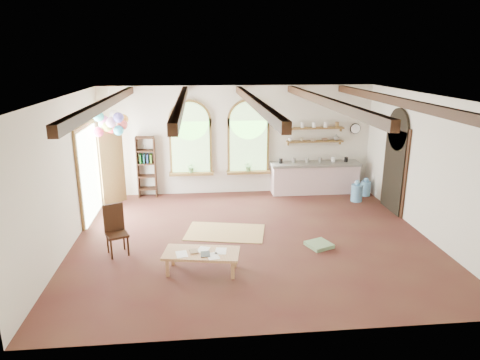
{
  "coord_description": "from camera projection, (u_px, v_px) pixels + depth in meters",
  "views": [
    {
      "loc": [
        -1.17,
        -8.94,
        4.04
      ],
      "look_at": [
        -0.23,
        0.6,
        1.23
      ],
      "focal_mm": 32.0,
      "sensor_mm": 36.0,
      "label": 1
    }
  ],
  "objects": [
    {
      "name": "wall_shelf_lower",
      "position": [
        315.0,
        141.0,
        12.79
      ],
      "size": [
        1.7,
        0.24,
        0.04
      ],
      "primitive_type": "cube",
      "color": "brown",
      "rests_on": "wall_back"
    },
    {
      "name": "water_jug_a",
      "position": [
        366.0,
        188.0,
        12.71
      ],
      "size": [
        0.29,
        0.29,
        0.55
      ],
      "color": "#609ECF",
      "rests_on": "floor"
    },
    {
      "name": "kitchen_counter",
      "position": [
        315.0,
        177.0,
        12.92
      ],
      "size": [
        2.68,
        0.62,
        0.94
      ],
      "color": "silver",
      "rests_on": "floor"
    },
    {
      "name": "floor_cushion",
      "position": [
        319.0,
        245.0,
        9.35
      ],
      "size": [
        0.63,
        0.63,
        0.08
      ],
      "primitive_type": "cube",
      "rotation": [
        0.0,
        0.0,
        0.39
      ],
      "color": "#6B8E62",
      "rests_on": "floor"
    },
    {
      "name": "shelf_vase",
      "position": [
        336.0,
        137.0,
        12.82
      ],
      "size": [
        0.18,
        0.18,
        0.19
      ],
      "primitive_type": "imported",
      "color": "slate",
      "rests_on": "wall_shelf_lower"
    },
    {
      "name": "table_book",
      "position": [
        190.0,
        252.0,
        8.17
      ],
      "size": [
        0.19,
        0.25,
        0.02
      ],
      "primitive_type": "imported",
      "rotation": [
        0.0,
        0.0,
        0.18
      ],
      "color": "olive",
      "rests_on": "coffee_table"
    },
    {
      "name": "coffee_table",
      "position": [
        202.0,
        254.0,
        8.19
      ],
      "size": [
        1.53,
        0.89,
        0.41
      ],
      "color": "tan",
      "rests_on": "floor"
    },
    {
      "name": "wall_clock",
      "position": [
        355.0,
        129.0,
        12.87
      ],
      "size": [
        0.32,
        0.04,
        0.32
      ],
      "primitive_type": "cylinder",
      "rotation": [
        1.57,
        0.0,
        0.0
      ],
      "color": "black",
      "rests_on": "wall_back"
    },
    {
      "name": "ceiling_beams",
      "position": [
        254.0,
        102.0,
        8.91
      ],
      "size": [
        6.2,
        6.8,
        0.18
      ],
      "primitive_type": null,
      "color": "#311E0F",
      "rests_on": "ceiling"
    },
    {
      "name": "window_left",
      "position": [
        191.0,
        141.0,
        12.46
      ],
      "size": [
        1.3,
        0.28,
        2.2
      ],
      "color": "brown",
      "rests_on": "floor"
    },
    {
      "name": "right_doorway",
      "position": [
        394.0,
        171.0,
        11.27
      ],
      "size": [
        0.1,
        1.3,
        2.4
      ],
      "primitive_type": "cube",
      "color": "black",
      "rests_on": "floor"
    },
    {
      "name": "tablet",
      "position": [
        205.0,
        254.0,
        8.08
      ],
      "size": [
        0.18,
        0.25,
        0.01
      ],
      "primitive_type": "cube",
      "rotation": [
        0.0,
        0.0,
        0.02
      ],
      "color": "black",
      "rests_on": "coffee_table"
    },
    {
      "name": "bookshelf",
      "position": [
        146.0,
        167.0,
        12.44
      ],
      "size": [
        0.53,
        0.32,
        1.8
      ],
      "color": "#311E0F",
      "rests_on": "floor"
    },
    {
      "name": "wall_shelf_upper",
      "position": [
        315.0,
        128.0,
        12.67
      ],
      "size": [
        1.7,
        0.24,
        0.04
      ],
      "primitive_type": "cube",
      "color": "brown",
      "rests_on": "wall_back"
    },
    {
      "name": "floor_mat",
      "position": [
        225.0,
        232.0,
        10.1
      ],
      "size": [
        2.0,
        1.46,
        0.02
      ],
      "primitive_type": "cube",
      "rotation": [
        0.0,
        0.0,
        -0.2
      ],
      "color": "tan",
      "rests_on": "floor"
    },
    {
      "name": "floor",
      "position": [
        252.0,
        238.0,
        9.78
      ],
      "size": [
        8.0,
        8.0,
        0.0
      ],
      "primitive_type": "plane",
      "color": "#502D21",
      "rests_on": "ground"
    },
    {
      "name": "side_chair",
      "position": [
        117.0,
        240.0,
        8.95
      ],
      "size": [
        0.55,
        0.55,
        1.06
      ],
      "color": "#311E0F",
      "rests_on": "floor"
    },
    {
      "name": "window_right",
      "position": [
        248.0,
        140.0,
        12.62
      ],
      "size": [
        1.3,
        0.28,
        2.2
      ],
      "color": "brown",
      "rests_on": "floor"
    },
    {
      "name": "water_jug_b",
      "position": [
        357.0,
        192.0,
        12.21
      ],
      "size": [
        0.32,
        0.32,
        0.62
      ],
      "color": "#609ECF",
      "rests_on": "floor"
    },
    {
      "name": "potted_plant_left",
      "position": [
        191.0,
        168.0,
        12.58
      ],
      "size": [
        0.27,
        0.23,
        0.3
      ],
      "primitive_type": "imported",
      "color": "#598C4C",
      "rests_on": "window_left"
    },
    {
      "name": "shelf_bowl_a",
      "position": [
        313.0,
        140.0,
        12.77
      ],
      "size": [
        0.22,
        0.22,
        0.05
      ],
      "primitive_type": "imported",
      "color": "beige",
      "rests_on": "wall_shelf_lower"
    },
    {
      "name": "left_doorway",
      "position": [
        89.0,
        174.0,
        10.8
      ],
      "size": [
        0.1,
        1.9,
        2.5
      ],
      "primitive_type": "cube",
      "color": "brown",
      "rests_on": "floor"
    },
    {
      "name": "shelf_bowl_b",
      "position": [
        325.0,
        140.0,
        12.8
      ],
      "size": [
        0.2,
        0.2,
        0.06
      ],
      "primitive_type": "imported",
      "color": "#8C664C",
      "rests_on": "wall_shelf_lower"
    },
    {
      "name": "balloon_cluster",
      "position": [
        111.0,
        123.0,
        10.99
      ],
      "size": [
        0.82,
        0.82,
        1.16
      ],
      "color": "white",
      "rests_on": "floor"
    },
    {
      "name": "potted_plant_right",
      "position": [
        249.0,
        166.0,
        12.74
      ],
      "size": [
        0.27,
        0.23,
        0.3
      ],
      "primitive_type": "imported",
      "color": "#598C4C",
      "rests_on": "window_right"
    },
    {
      "name": "shelf_cup_b",
      "position": [
        302.0,
        139.0,
        12.73
      ],
      "size": [
        0.1,
        0.1,
        0.09
      ],
      "primitive_type": "imported",
      "color": "beige",
      "rests_on": "wall_shelf_lower"
    },
    {
      "name": "shelf_cup_a",
      "position": [
        290.0,
        140.0,
        12.7
      ],
      "size": [
        0.12,
        0.1,
        0.1
      ],
      "primitive_type": "imported",
      "color": "white",
      "rests_on": "wall_shelf_lower"
    }
  ]
}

